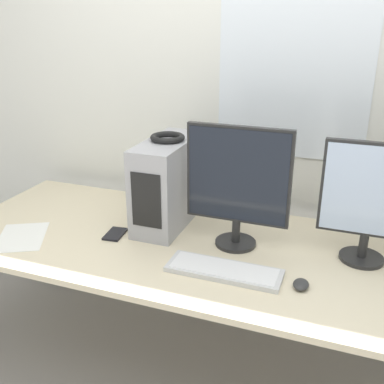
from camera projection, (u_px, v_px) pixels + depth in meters
The scene contains 10 objects.
wall_back at pixel (258, 85), 2.30m from camera, with size 8.00×0.07×2.70m.
desk at pixel (220, 255), 2.03m from camera, with size 2.60×0.94×0.71m.
pc_tower at pixel (168, 182), 2.20m from camera, with size 0.20×0.50×0.42m.
headphones at pixel (168, 137), 2.11m from camera, with size 0.16×0.16×0.03m.
monitor_main at pixel (238, 182), 1.94m from camera, with size 0.46×0.19×0.55m.
monitor_right_near at pixel (371, 199), 1.82m from camera, with size 0.40×0.19×0.52m.
keyboard at pixel (224, 270), 1.82m from camera, with size 0.47×0.16×0.02m.
mouse at pixel (301, 284), 1.72m from camera, with size 0.06×0.08×0.03m.
cell_phone at pixel (115, 234), 2.13m from camera, with size 0.09×0.14×0.01m.
paper_sheet_left at pixel (22, 237), 2.11m from camera, with size 0.33×0.36×0.00m.
Camera 1 is at (0.50, -1.24, 1.68)m, focal length 42.00 mm.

